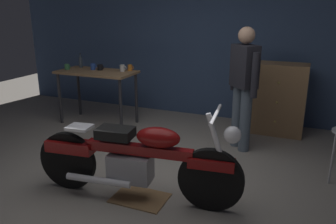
{
  "coord_description": "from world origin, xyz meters",
  "views": [
    {
      "loc": [
        1.59,
        -3.04,
        1.9
      ],
      "look_at": [
        0.02,
        0.7,
        0.65
      ],
      "focal_mm": 36.31,
      "sensor_mm": 36.0,
      "label": 1
    }
  ],
  "objects": [
    {
      "name": "drip_tray",
      "position": [
        0.12,
        -0.29,
        0.01
      ],
      "size": [
        0.56,
        0.4,
        0.01
      ],
      "primitive_type": "cube",
      "color": "olive",
      "rests_on": "ground_plane"
    },
    {
      "name": "bottle",
      "position": [
        -2.11,
        1.83,
        1.0
      ],
      "size": [
        0.06,
        0.06,
        0.24
      ],
      "color": "#3F4C59",
      "rests_on": "workbench"
    },
    {
      "name": "ground_plane",
      "position": [
        0.0,
        0.0,
        0.0
      ],
      "size": [
        12.0,
        12.0,
        0.0
      ],
      "primitive_type": "plane",
      "color": "gray"
    },
    {
      "name": "mug_white_ceramic",
      "position": [
        -1.22,
        1.75,
        0.96
      ],
      "size": [
        0.12,
        0.08,
        0.11
      ],
      "color": "white",
      "rests_on": "workbench"
    },
    {
      "name": "person_standing",
      "position": [
        0.8,
        1.46,
        0.93
      ],
      "size": [
        0.42,
        0.43,
        1.67
      ],
      "rotation": [
        0.0,
        0.0,
        2.34
      ],
      "color": "slate",
      "rests_on": "ground_plane"
    },
    {
      "name": "mug_black_matte",
      "position": [
        -1.63,
        1.72,
        0.95
      ],
      "size": [
        0.12,
        0.09,
        0.09
      ],
      "color": "black",
      "rests_on": "workbench"
    },
    {
      "name": "mug_green_speckled",
      "position": [
        -2.18,
        1.55,
        0.95
      ],
      "size": [
        0.11,
        0.08,
        0.09
      ],
      "color": "#3D7F4C",
      "rests_on": "workbench"
    },
    {
      "name": "mug_blue_enamel",
      "position": [
        -1.77,
        1.7,
        0.95
      ],
      "size": [
        0.12,
        0.08,
        0.11
      ],
      "color": "#2D51AD",
      "rests_on": "workbench"
    },
    {
      "name": "back_wall",
      "position": [
        0.0,
        2.8,
        1.55
      ],
      "size": [
        8.0,
        0.12,
        3.1
      ],
      "primitive_type": "cube",
      "color": "#384C70",
      "rests_on": "ground_plane"
    },
    {
      "name": "mug_orange_travel",
      "position": [
        -1.15,
        1.87,
        0.95
      ],
      "size": [
        0.11,
        0.07,
        0.1
      ],
      "color": "orange",
      "rests_on": "workbench"
    },
    {
      "name": "wooden_dresser",
      "position": [
        1.2,
        2.3,
        0.55
      ],
      "size": [
        0.8,
        0.47,
        1.1
      ],
      "color": "#99724C",
      "rests_on": "ground_plane"
    },
    {
      "name": "motorcycle",
      "position": [
        0.09,
        -0.29,
        0.45
      ],
      "size": [
        2.18,
        0.65,
        1.0
      ],
      "rotation": [
        0.0,
        0.0,
        0.12
      ],
      "color": "black",
      "rests_on": "ground_plane"
    },
    {
      "name": "workbench",
      "position": [
        -1.65,
        1.63,
        0.79
      ],
      "size": [
        1.3,
        0.64,
        0.9
      ],
      "color": "#99724C",
      "rests_on": "ground_plane"
    }
  ]
}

